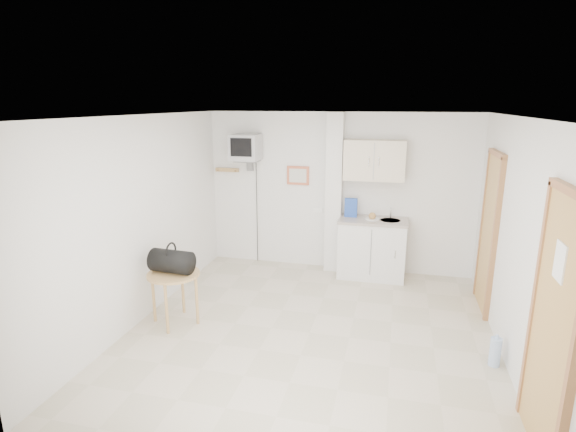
% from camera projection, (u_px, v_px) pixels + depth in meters
% --- Properties ---
extents(ground, '(4.50, 4.50, 0.00)m').
position_uv_depth(ground, '(310.00, 333.00, 5.30)').
color(ground, beige).
rests_on(ground, ground).
extents(room_envelope, '(4.24, 4.54, 2.55)m').
position_uv_depth(room_envelope, '(334.00, 205.00, 4.94)').
color(room_envelope, white).
rests_on(room_envelope, ground).
extents(kitchenette, '(1.03, 0.58, 2.10)m').
position_uv_depth(kitchenette, '(373.00, 226.00, 6.85)').
color(kitchenette, silver).
rests_on(kitchenette, ground).
extents(crt_television, '(0.44, 0.45, 2.15)m').
position_uv_depth(crt_television, '(246.00, 148.00, 7.06)').
color(crt_television, slate).
rests_on(crt_television, ground).
extents(round_table, '(0.63, 0.63, 0.65)m').
position_uv_depth(round_table, '(174.00, 280.00, 5.41)').
color(round_table, '#A3784A').
rests_on(round_table, ground).
extents(duffel_bag, '(0.53, 0.32, 0.38)m').
position_uv_depth(duffel_bag, '(172.00, 261.00, 5.37)').
color(duffel_bag, black).
rests_on(duffel_bag, round_table).
extents(water_bottle, '(0.12, 0.12, 0.35)m').
position_uv_depth(water_bottle, '(495.00, 352.00, 4.61)').
color(water_bottle, '#A0BAE0').
rests_on(water_bottle, ground).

